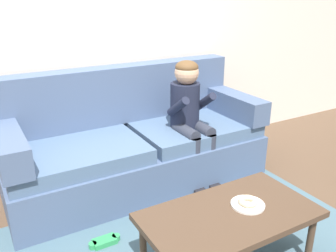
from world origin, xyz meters
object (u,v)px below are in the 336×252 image
object	(u,v)px
person_child	(190,111)
coffee_table	(230,218)
donut	(248,201)
couch	(135,145)
toy_controller	(105,242)

from	to	relation	value
person_child	coffee_table	bearing A→B (deg)	-110.70
donut	person_child	bearing A→B (deg)	75.99
person_child	couch	bearing A→B (deg)	154.01
toy_controller	person_child	bearing A→B (deg)	43.80
couch	person_child	size ratio (longest dim) A/B	2.05
coffee_table	donut	size ratio (longest dim) A/B	8.90
person_child	donut	distance (m)	1.15
coffee_table	person_child	world-z (taller)	person_child
couch	donut	size ratio (longest dim) A/B	18.83
coffee_table	person_child	size ratio (longest dim) A/B	0.97
couch	person_child	bearing A→B (deg)	-25.99
couch	donut	bearing A→B (deg)	-82.59
coffee_table	donut	xyz separation A→B (m)	(0.14, 0.00, 0.07)
person_child	donut	world-z (taller)	person_child
coffee_table	couch	bearing A→B (deg)	91.25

